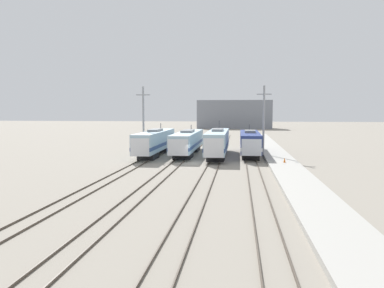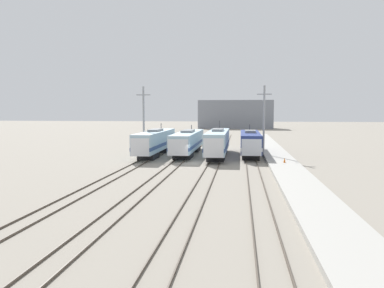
{
  "view_description": "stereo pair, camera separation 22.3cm",
  "coord_description": "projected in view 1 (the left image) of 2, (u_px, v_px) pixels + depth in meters",
  "views": [
    {
      "loc": [
        5.76,
        -49.86,
        7.06
      ],
      "look_at": [
        -0.62,
        0.81,
        2.53
      ],
      "focal_mm": 35.0,
      "sensor_mm": 36.0,
      "label": 1
    },
    {
      "loc": [
        5.99,
        -49.83,
        7.06
      ],
      "look_at": [
        -0.62,
        0.81,
        2.53
      ],
      "focal_mm": 35.0,
      "sensor_mm": 36.0,
      "label": 2
    }
  ],
  "objects": [
    {
      "name": "locomotive_far_left",
      "position": [
        155.0,
        142.0,
        59.1
      ],
      "size": [
        2.86,
        19.09,
        4.98
      ],
      "color": "#232326",
      "rests_on": "ground_plane"
    },
    {
      "name": "catenary_tower_left",
      "position": [
        143.0,
        120.0,
        59.43
      ],
      "size": [
        2.22,
        0.31,
        10.89
      ],
      "color": "gray",
      "rests_on": "ground_plane"
    },
    {
      "name": "rail_pair_center_right",
      "position": [
        214.0,
        163.0,
        50.3
      ],
      "size": [
        1.51,
        120.0,
        0.15
      ],
      "color": "#4C4238",
      "rests_on": "ground_plane"
    },
    {
      "name": "depot_building",
      "position": [
        234.0,
        114.0,
        151.4
      ],
      "size": [
        29.5,
        10.96,
        11.3
      ],
      "color": "gray",
      "rests_on": "ground_plane"
    },
    {
      "name": "catenary_tower_right",
      "position": [
        264.0,
        120.0,
        57.08
      ],
      "size": [
        2.22,
        0.31,
        10.89
      ],
      "color": "gray",
      "rests_on": "ground_plane"
    },
    {
      "name": "ground_plane",
      "position": [
        196.0,
        163.0,
        50.62
      ],
      "size": [
        400.0,
        400.0,
        0.0
      ],
      "primitive_type": "plane",
      "color": "gray"
    },
    {
      "name": "locomotive_far_right",
      "position": [
        250.0,
        143.0,
        58.77
      ],
      "size": [
        2.99,
        17.33,
        4.78
      ],
      "color": "black",
      "rests_on": "ground_plane"
    },
    {
      "name": "rail_pair_far_right",
      "position": [
        252.0,
        164.0,
        49.68
      ],
      "size": [
        1.5,
        120.0,
        0.15
      ],
      "color": "#4C4238",
      "rests_on": "ground_plane"
    },
    {
      "name": "rail_pair_center_left",
      "position": [
        178.0,
        162.0,
        50.92
      ],
      "size": [
        1.51,
        120.0,
        0.15
      ],
      "color": "#4C4238",
      "rests_on": "ground_plane"
    },
    {
      "name": "platform",
      "position": [
        283.0,
        163.0,
        49.16
      ],
      "size": [
        4.0,
        120.0,
        0.4
      ],
      "color": "#A8A59E",
      "rests_on": "ground_plane"
    },
    {
      "name": "rail_pair_far_left",
      "position": [
        142.0,
        162.0,
        51.54
      ],
      "size": [
        1.5,
        120.0,
        0.15
      ],
      "color": "#4C4238",
      "rests_on": "ground_plane"
    },
    {
      "name": "locomotive_center_right",
      "position": [
        217.0,
        142.0,
        57.54
      ],
      "size": [
        2.93,
        18.99,
        5.46
      ],
      "color": "#232326",
      "rests_on": "ground_plane"
    },
    {
      "name": "traffic_cone",
      "position": [
        285.0,
        160.0,
        48.26
      ],
      "size": [
        0.29,
        0.29,
        0.62
      ],
      "color": "orange",
      "rests_on": "platform"
    },
    {
      "name": "locomotive_center_left",
      "position": [
        187.0,
        142.0,
        60.14
      ],
      "size": [
        3.1,
        19.87,
        4.64
      ],
      "color": "#232326",
      "rests_on": "ground_plane"
    }
  ]
}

